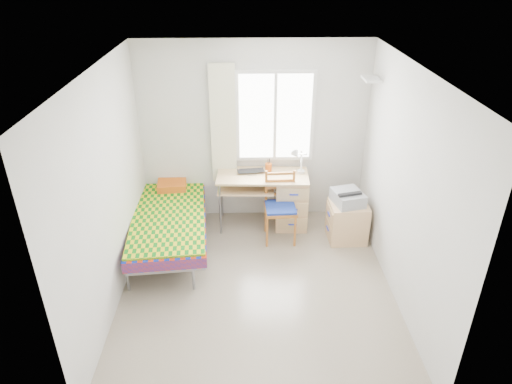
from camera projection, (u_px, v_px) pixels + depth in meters
floor at (257, 286)px, 5.51m from camera, size 3.50×3.50×0.00m
ceiling at (257, 69)px, 4.29m from camera, size 3.50×3.50×0.00m
wall_back at (253, 133)px, 6.44m from camera, size 3.20×0.00×3.20m
wall_left at (107, 193)px, 4.86m from camera, size 0.00×3.50×3.50m
wall_right at (405, 189)px, 4.94m from camera, size 0.00×3.50×3.50m
window at (275, 117)px, 6.31m from camera, size 1.10×0.04×1.30m
curtain at (223, 125)px, 6.30m from camera, size 0.35×0.05×1.70m
floating_shelf at (371, 79)px, 5.77m from camera, size 0.20×0.32×0.03m
bed at (170, 216)px, 6.13m from camera, size 1.13×2.13×0.89m
desk at (286, 198)px, 6.58m from camera, size 1.30×0.64×0.80m
chair at (281, 203)px, 6.21m from camera, size 0.44×0.44×0.97m
cabinet at (347, 222)px, 6.29m from camera, size 0.53×0.47×0.55m
printer at (348, 197)px, 6.14m from camera, size 0.45×0.50×0.18m
laptop at (251, 173)px, 6.42m from camera, size 0.41×0.29×0.03m
pen_cup at (269, 167)px, 6.49m from camera, size 0.10×0.10×0.12m
task_lamp at (298, 159)px, 6.24m from camera, size 0.23×0.32×0.42m
book at (245, 187)px, 6.52m from camera, size 0.21×0.27×0.02m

